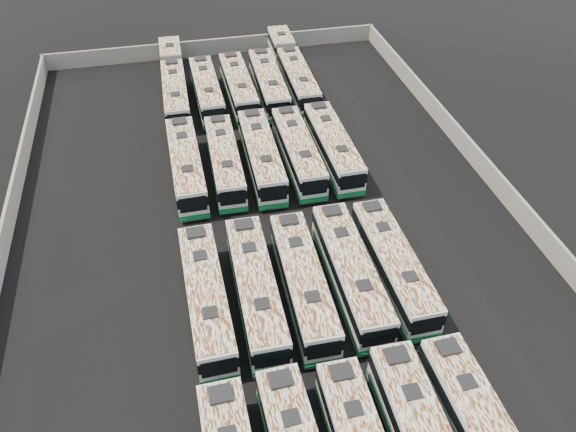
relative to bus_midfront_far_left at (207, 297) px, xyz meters
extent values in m
plane|color=black|center=(6.35, 9.26, -1.88)|extent=(140.00, 140.00, 0.00)
cube|color=gray|center=(6.35, 45.56, -0.78)|extent=(45.20, 0.30, 2.20)
cube|color=gray|center=(28.65, 9.26, -0.78)|extent=(0.30, 73.20, 2.20)
cube|color=gray|center=(-15.95, 9.26, -0.78)|extent=(0.30, 73.20, 2.20)
cube|color=black|center=(-0.07, -9.29, 1.69)|extent=(1.43, 1.22, 0.28)
cube|color=black|center=(3.69, -11.64, 1.59)|extent=(1.05, 1.05, 0.15)
cube|color=black|center=(3.62, -9.06, 1.64)|extent=(1.43, 1.22, 0.28)
cylinder|color=black|center=(2.50, -10.38, -1.34)|extent=(0.33, 1.08, 1.07)
cylinder|color=black|center=(4.80, -10.32, -1.34)|extent=(0.33, 1.08, 1.07)
cube|color=black|center=(7.42, -11.88, 1.53)|extent=(1.01, 1.01, 0.15)
cube|color=black|center=(7.44, -9.35, 1.58)|extent=(1.38, 1.17, 0.27)
cylinder|color=black|center=(6.30, -10.60, -1.35)|extent=(0.31, 1.06, 1.05)
cylinder|color=black|center=(8.56, -10.63, -1.35)|extent=(0.31, 1.06, 1.05)
cube|color=black|center=(11.15, -11.66, 1.66)|extent=(1.05, 1.05, 0.15)
cube|color=black|center=(11.18, -9.04, 1.71)|extent=(1.44, 1.22, 0.28)
cylinder|color=black|center=(9.99, -10.33, -1.33)|extent=(0.32, 1.10, 1.10)
cylinder|color=black|center=(12.34, -10.37, -1.33)|extent=(0.32, 1.10, 1.10)
cube|color=silver|center=(14.77, -14.57, 1.49)|extent=(2.88, 12.71, 0.08)
cube|color=black|center=(14.72, -11.73, 1.60)|extent=(1.04, 1.04, 0.15)
cube|color=black|center=(14.67, -9.14, 1.65)|extent=(1.42, 1.21, 0.28)
cylinder|color=black|center=(13.54, -10.46, -1.34)|extent=(0.32, 1.08, 1.08)
cylinder|color=black|center=(15.85, -10.41, -1.34)|extent=(0.32, 1.08, 1.08)
cube|color=silver|center=(0.00, 0.00, -0.02)|extent=(2.89, 12.98, 2.97)
cube|color=#106534|center=(0.00, 0.00, -1.10)|extent=(2.94, 13.03, 0.45)
cube|color=black|center=(0.00, 0.00, 0.47)|extent=(2.95, 13.04, 0.99)
cube|color=black|center=(0.10, -6.49, 0.33)|extent=(2.37, 0.10, 1.56)
cube|color=#106534|center=(0.10, -6.49, -1.32)|extent=(2.70, 0.14, 0.30)
cube|color=silver|center=(0.00, 0.00, 1.50)|extent=(2.83, 12.72, 0.08)
cube|color=black|center=(0.04, -2.85, 1.60)|extent=(1.04, 1.04, 0.15)
cube|color=black|center=(-0.04, 2.84, 1.60)|extent=(1.04, 1.04, 0.15)
cube|color=black|center=(-0.08, 5.43, 1.66)|extent=(1.42, 1.21, 0.28)
cylinder|color=black|center=(-1.09, -4.16, -1.34)|extent=(0.32, 1.08, 1.08)
cylinder|color=black|center=(1.22, -4.13, -1.34)|extent=(0.32, 1.08, 1.08)
cylinder|color=black|center=(-1.22, 4.12, -1.34)|extent=(0.32, 1.08, 1.08)
cylinder|color=black|center=(1.09, 4.15, -1.34)|extent=(0.32, 1.08, 1.08)
cube|color=silver|center=(3.70, -0.03, 0.01)|extent=(2.92, 13.16, 3.01)
cube|color=#106534|center=(3.70, -0.03, -1.09)|extent=(2.97, 13.22, 0.46)
cube|color=black|center=(3.70, -0.03, 0.50)|extent=(2.98, 13.23, 1.01)
cube|color=black|center=(3.61, -6.62, 0.36)|extent=(2.41, 0.09, 1.59)
cube|color=#106534|center=(3.61, -6.62, -1.31)|extent=(2.74, 0.14, 0.31)
cube|color=silver|center=(3.70, -0.03, 1.54)|extent=(2.86, 12.90, 0.08)
cube|color=black|center=(3.66, -2.92, 1.65)|extent=(1.05, 1.05, 0.15)
cube|color=black|center=(3.74, 2.85, 1.65)|extent=(1.05, 1.05, 0.15)
cube|color=black|center=(3.78, 5.48, 1.71)|extent=(1.44, 1.22, 0.28)
cylinder|color=black|center=(2.47, -4.22, -1.33)|extent=(0.32, 1.10, 1.09)
cylinder|color=black|center=(4.81, -4.25, -1.33)|extent=(0.32, 1.10, 1.09)
cylinder|color=black|center=(2.59, 4.18, -1.33)|extent=(0.32, 1.10, 1.09)
cylinder|color=black|center=(4.93, 4.15, -1.33)|extent=(0.32, 1.10, 1.09)
cube|color=silver|center=(7.32, -0.18, -0.01)|extent=(3.02, 13.05, 2.98)
cube|color=#106534|center=(7.32, -0.18, -1.10)|extent=(3.07, 13.10, 0.45)
cube|color=black|center=(7.32, -0.18, 0.48)|extent=(3.09, 13.11, 1.00)
cube|color=black|center=(7.16, -6.70, 0.34)|extent=(2.38, 0.12, 1.57)
cube|color=#106534|center=(7.16, -6.70, -1.32)|extent=(2.71, 0.17, 0.30)
cube|color=silver|center=(7.32, -0.18, 1.51)|extent=(2.96, 12.79, 0.08)
cube|color=black|center=(7.25, -3.04, 1.62)|extent=(1.05, 1.05, 0.15)
cube|color=black|center=(7.39, 2.67, 1.62)|extent=(1.05, 1.05, 0.15)
cube|color=black|center=(7.45, 5.27, 1.67)|extent=(1.44, 1.22, 0.28)
cylinder|color=black|center=(6.06, -4.31, -1.34)|extent=(0.33, 1.09, 1.08)
cylinder|color=black|center=(8.37, -4.37, -1.34)|extent=(0.33, 1.09, 1.08)
cylinder|color=black|center=(6.26, 4.00, -1.34)|extent=(0.33, 1.09, 1.08)
cylinder|color=black|center=(8.58, 3.94, -1.34)|extent=(0.33, 1.09, 1.08)
cube|color=silver|center=(11.14, 0.03, 0.01)|extent=(2.87, 13.17, 3.01)
cube|color=#106534|center=(11.14, 0.03, -1.09)|extent=(2.92, 13.22, 0.46)
cube|color=black|center=(11.14, 0.03, 0.51)|extent=(2.93, 13.23, 1.01)
cube|color=black|center=(11.08, -6.56, 0.37)|extent=(2.41, 0.08, 1.59)
cube|color=#106534|center=(11.08, -6.56, -1.31)|extent=(2.74, 0.13, 0.31)
cube|color=silver|center=(11.14, 0.03, 1.55)|extent=(2.81, 12.91, 0.08)
cube|color=black|center=(11.12, -2.86, 1.66)|extent=(1.05, 1.05, 0.15)
cube|color=black|center=(11.17, 2.92, 1.66)|extent=(1.05, 1.05, 0.15)
cube|color=black|center=(11.20, 5.55, 1.71)|extent=(1.44, 1.22, 0.28)
cylinder|color=black|center=(9.93, -4.16, -1.33)|extent=(0.32, 1.10, 1.10)
cylinder|color=black|center=(12.28, -4.18, -1.33)|extent=(0.32, 1.10, 1.10)
cylinder|color=black|center=(10.01, 4.25, -1.33)|extent=(0.32, 1.10, 1.10)
cylinder|color=black|center=(12.36, 4.23, -1.33)|extent=(0.32, 1.10, 1.10)
cube|color=silver|center=(14.71, 0.11, -0.05)|extent=(2.71, 12.77, 2.92)
cube|color=#106534|center=(14.71, 0.11, -1.11)|extent=(2.76, 12.82, 0.45)
cube|color=black|center=(14.71, 0.11, 0.44)|extent=(2.77, 12.83, 0.98)
cube|color=black|center=(14.74, -6.29, 0.30)|extent=(2.34, 0.07, 1.54)
cube|color=#106534|center=(14.74, -6.29, -1.33)|extent=(2.66, 0.11, 0.30)
cube|color=silver|center=(14.71, 0.11, 1.45)|extent=(2.66, 12.51, 0.07)
cube|color=black|center=(14.72, -2.69, 1.55)|extent=(1.01, 1.01, 0.15)
cube|color=black|center=(14.70, 2.92, 1.55)|extent=(1.01, 1.01, 0.15)
cube|color=black|center=(14.69, 5.47, 1.61)|extent=(1.39, 1.17, 0.28)
cylinder|color=black|center=(13.59, -3.97, -1.35)|extent=(0.30, 1.06, 1.06)
cylinder|color=black|center=(15.86, -3.96, -1.35)|extent=(0.30, 1.06, 1.06)
cylinder|color=black|center=(13.55, 4.19, -1.35)|extent=(0.30, 1.06, 1.06)
cylinder|color=black|center=(15.83, 4.20, -1.35)|extent=(0.30, 1.06, 1.06)
cube|color=silver|center=(0.01, 17.19, 0.00)|extent=(2.84, 13.09, 2.99)
cube|color=#106534|center=(0.01, 17.19, -1.10)|extent=(2.89, 13.14, 0.46)
cube|color=black|center=(0.01, 17.19, 0.49)|extent=(2.90, 13.15, 1.00)
cube|color=black|center=(0.07, 10.64, 0.35)|extent=(2.40, 0.08, 1.58)
cube|color=#106534|center=(0.07, 10.64, -1.31)|extent=(2.72, 0.13, 0.30)
cube|color=silver|center=(0.01, 17.19, 1.53)|extent=(2.79, 12.83, 0.08)
cube|color=black|center=(0.04, 14.32, 1.64)|extent=(1.04, 1.04, 0.15)
cube|color=black|center=(-0.01, 20.07, 1.64)|extent=(1.04, 1.04, 0.15)
cube|color=black|center=(-0.04, 22.68, 1.69)|extent=(1.43, 1.21, 0.28)
cylinder|color=black|center=(-1.11, 13.00, -1.34)|extent=(0.32, 1.09, 1.09)
cylinder|color=black|center=(1.22, 13.02, -1.34)|extent=(0.32, 1.09, 1.09)
cylinder|color=black|center=(-1.19, 21.36, -1.34)|extent=(0.32, 1.09, 1.09)
cylinder|color=black|center=(1.14, 21.38, -1.34)|extent=(0.32, 1.09, 1.09)
cube|color=silver|center=(3.75, 17.19, -0.07)|extent=(2.89, 12.64, 2.89)
cube|color=#106534|center=(3.75, 17.19, -1.12)|extent=(2.94, 12.70, 0.44)
cube|color=black|center=(3.75, 17.19, 0.41)|extent=(2.95, 12.71, 0.97)
cube|color=black|center=(3.62, 10.88, 0.27)|extent=(2.31, 0.11, 1.52)
cube|color=#106534|center=(3.62, 10.88, -1.33)|extent=(2.62, 0.16, 0.29)
cube|color=silver|center=(3.75, 17.19, 1.40)|extent=(2.83, 12.39, 0.07)
cube|color=black|center=(3.69, 14.42, 1.51)|extent=(1.02, 1.02, 0.15)
cube|color=black|center=(3.81, 19.96, 1.51)|extent=(1.02, 1.02, 0.15)
cube|color=black|center=(3.86, 22.48, 1.56)|extent=(1.39, 1.18, 0.27)
cylinder|color=black|center=(2.54, 13.19, -1.36)|extent=(0.32, 1.06, 1.05)
cylinder|color=black|center=(4.79, 13.14, -1.36)|extent=(0.32, 1.06, 1.05)
cylinder|color=black|center=(2.71, 21.25, -1.36)|extent=(0.32, 1.06, 1.05)
cylinder|color=black|center=(4.96, 21.20, -1.36)|extent=(0.32, 1.06, 1.05)
cube|color=silver|center=(7.40, 17.15, 0.00)|extent=(2.97, 13.14, 3.00)
cube|color=#106534|center=(7.40, 17.15, -1.09)|extent=(3.02, 13.19, 0.46)
cube|color=black|center=(7.40, 17.15, 0.50)|extent=(3.03, 13.20, 1.00)
cube|color=black|center=(7.28, 10.59, 0.36)|extent=(2.40, 0.10, 1.58)
cube|color=#106534|center=(7.28, 10.59, -1.31)|extent=(2.73, 0.15, 0.31)
cube|color=silver|center=(7.40, 17.15, 1.53)|extent=(2.91, 12.87, 0.08)
cube|color=black|center=(7.35, 14.27, 1.64)|extent=(1.05, 1.05, 0.15)
cube|color=black|center=(7.45, 20.03, 1.64)|extent=(1.05, 1.05, 0.15)
cube|color=black|center=(7.50, 22.64, 1.70)|extent=(1.44, 1.23, 0.28)
cylinder|color=black|center=(6.16, 12.98, -1.33)|extent=(0.33, 1.10, 1.09)
cylinder|color=black|center=(8.49, 12.94, -1.33)|extent=(0.33, 1.10, 1.09)
cylinder|color=black|center=(6.31, 21.36, -1.33)|extent=(0.33, 1.10, 1.09)
cylinder|color=black|center=(8.65, 21.32, -1.33)|extent=(0.33, 1.10, 1.09)
cube|color=silver|center=(11.12, 17.12, -0.03)|extent=(2.70, 12.87, 2.95)
cube|color=#106534|center=(11.12, 17.12, -1.11)|extent=(2.75, 12.92, 0.45)
cube|color=black|center=(11.12, 17.12, 0.46)|extent=(2.76, 12.93, 0.99)
cube|color=black|center=(11.11, 10.67, 0.32)|extent=(2.36, 0.06, 1.55)
cube|color=#106534|center=(11.11, 10.67, -1.32)|extent=(2.68, 0.11, 0.30)
cube|color=silver|center=(11.12, 17.12, 1.48)|extent=(2.65, 12.61, 0.08)
cube|color=black|center=(11.12, 14.29, 1.58)|extent=(1.02, 1.02, 0.15)
cube|color=black|center=(11.13, 19.95, 1.58)|extent=(1.02, 1.02, 0.15)
cube|color=black|center=(11.13, 22.52, 1.64)|extent=(1.40, 1.18, 0.28)
cylinder|color=black|center=(9.97, 13.00, -1.34)|extent=(0.30, 1.07, 1.07)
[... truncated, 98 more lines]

